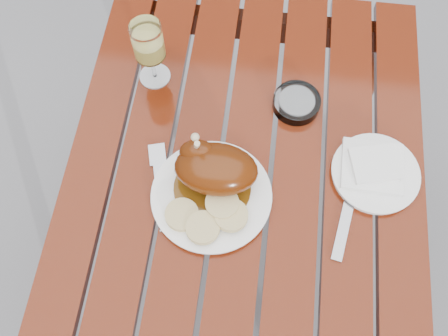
# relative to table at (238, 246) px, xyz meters

# --- Properties ---
(ground) EXTENTS (60.00, 60.00, 0.00)m
(ground) POSITION_rel_table_xyz_m (0.00, 0.00, -0.38)
(ground) COLOR slate
(ground) RESTS_ON ground
(table) EXTENTS (0.80, 1.20, 0.75)m
(table) POSITION_rel_table_xyz_m (0.00, 0.00, 0.00)
(table) COLOR maroon
(table) RESTS_ON ground
(dinner_plate) EXTENTS (0.28, 0.28, 0.02)m
(dinner_plate) POSITION_rel_table_xyz_m (-0.07, -0.01, 0.38)
(dinner_plate) COLOR white
(dinner_plate) RESTS_ON table
(roast_duck) EXTENTS (0.18, 0.17, 0.13)m
(roast_duck) POSITION_rel_table_xyz_m (-0.07, 0.03, 0.44)
(roast_duck) COLOR #57310A
(roast_duck) RESTS_ON dinner_plate
(bread_dumplings) EXTENTS (0.17, 0.13, 0.03)m
(bread_dumplings) POSITION_rel_table_xyz_m (-0.06, -0.06, 0.41)
(bread_dumplings) COLOR tan
(bread_dumplings) RESTS_ON dinner_plate
(wine_glass) EXTENTS (0.09, 0.09, 0.18)m
(wine_glass) POSITION_rel_table_xyz_m (-0.25, 0.29, 0.46)
(wine_glass) COLOR #EEE46C
(wine_glass) RESTS_ON table
(side_plate) EXTENTS (0.24, 0.24, 0.02)m
(side_plate) POSITION_rel_table_xyz_m (0.29, 0.09, 0.38)
(side_plate) COLOR white
(side_plate) RESTS_ON table
(napkin) EXTENTS (0.14, 0.13, 0.01)m
(napkin) POSITION_rel_table_xyz_m (0.28, 0.10, 0.40)
(napkin) COLOR white
(napkin) RESTS_ON side_plate
(ashtray) EXTENTS (0.13, 0.13, 0.03)m
(ashtray) POSITION_rel_table_xyz_m (0.10, 0.25, 0.39)
(ashtray) COLOR #B2B7BC
(ashtray) RESTS_ON table
(fork) EXTENTS (0.08, 0.19, 0.01)m
(fork) POSITION_rel_table_xyz_m (-0.18, -0.01, 0.38)
(fork) COLOR gray
(fork) RESTS_ON table
(knife) EXTENTS (0.07, 0.24, 0.01)m
(knife) POSITION_rel_table_xyz_m (0.23, -0.00, 0.38)
(knife) COLOR gray
(knife) RESTS_ON table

